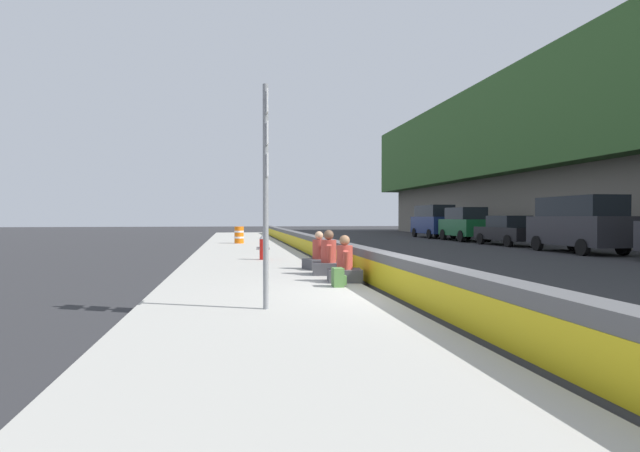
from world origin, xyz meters
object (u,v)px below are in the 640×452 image
object	(u,v)px
construction_barrel	(239,235)
parked_car_far	(433,221)
route_sign_post	(266,179)
fire_hydrant	(263,247)
parked_car_fourth	(508,230)
parked_car_midline	(465,224)
parked_car_third	(578,223)
backpack	(338,278)
seated_person_foreground	(345,267)
seated_person_rear	(319,257)
seated_person_middle	(329,261)

from	to	relation	value
construction_barrel	parked_car_far	distance (m)	17.46
route_sign_post	fire_hydrant	distance (m)	9.60
fire_hydrant	parked_car_fourth	size ratio (longest dim) A/B	0.19
parked_car_fourth	parked_car_midline	world-z (taller)	parked_car_midline
route_sign_post	parked_car_fourth	xyz separation A→B (m)	(18.28, -14.96, -1.37)
parked_car_third	parked_car_midline	size ratio (longest dim) A/B	1.06
route_sign_post	backpack	xyz separation A→B (m)	(2.33, -1.68, -1.90)
route_sign_post	seated_person_foreground	world-z (taller)	route_sign_post
seated_person_rear	construction_barrel	world-z (taller)	seated_person_rear
parked_car_midline	route_sign_post	bearing A→B (deg)	147.74
seated_person_foreground	parked_car_fourth	xyz separation A→B (m)	(15.17, -12.97, 0.39)
parked_car_fourth	parked_car_far	distance (m)	10.95
route_sign_post	backpack	bearing A→B (deg)	-35.75
route_sign_post	parked_car_fourth	world-z (taller)	route_sign_post
fire_hydrant	seated_person_rear	distance (m)	3.75
seated_person_foreground	parked_car_far	xyz separation A→B (m)	(26.10, -13.03, 0.88)
parked_car_third	seated_person_rear	bearing A→B (deg)	115.86
seated_person_middle	seated_person_rear	size ratio (longest dim) A/B	1.06
backpack	parked_car_fourth	bearing A→B (deg)	-39.79
fire_hydrant	seated_person_rear	size ratio (longest dim) A/B	0.82
construction_barrel	parked_car_fourth	size ratio (longest dim) A/B	0.21
seated_person_middle	route_sign_post	bearing A→B (deg)	157.52
fire_hydrant	parked_car_fourth	world-z (taller)	parked_car_fourth
seated_person_middle	parked_car_far	size ratio (longest dim) A/B	0.22
seated_person_foreground	construction_barrel	xyz separation A→B (m)	(17.54, 2.18, 0.15)
seated_person_middle	parked_car_third	distance (m)	15.07
fire_hydrant	parked_car_midline	world-z (taller)	parked_car_midline
seated_person_foreground	parked_car_midline	xyz separation A→B (m)	(20.70, -13.04, 0.71)
backpack	parked_car_far	xyz separation A→B (m)	(26.89, -13.34, 1.02)
backpack	parked_car_third	distance (m)	16.54
route_sign_post	seated_person_middle	xyz separation A→B (m)	(4.61, -1.91, -1.73)
parked_car_fourth	seated_person_foreground	bearing A→B (deg)	139.46
seated_person_middle	parked_car_fourth	size ratio (longest dim) A/B	0.25
backpack	seated_person_middle	bearing A→B (deg)	-5.72
seated_person_middle	construction_barrel	xyz separation A→B (m)	(16.05, 2.09, 0.12)
parked_car_third	parked_car_midline	bearing A→B (deg)	-0.84
parked_car_midline	parked_car_far	bearing A→B (deg)	0.15
parked_car_far	seated_person_middle	bearing A→B (deg)	151.95
parked_car_third	parked_car_far	bearing A→B (deg)	-0.52
parked_car_third	fire_hydrant	bearing A→B (deg)	101.07
seated_person_foreground	backpack	xyz separation A→B (m)	(-0.78, 0.31, -0.14)
backpack	parked_car_fourth	xyz separation A→B (m)	(15.95, -13.28, 0.53)
seated_person_foreground	parked_car_fourth	size ratio (longest dim) A/B	0.23
route_sign_post	seated_person_foreground	size ratio (longest dim) A/B	3.37
construction_barrel	seated_person_middle	bearing A→B (deg)	-172.57
seated_person_middle	construction_barrel	size ratio (longest dim) A/B	1.21
seated_person_rear	parked_car_third	xyz separation A→B (m)	(6.29, -12.98, 0.88)
backpack	parked_car_midline	xyz separation A→B (m)	(21.49, -13.35, 0.85)
seated_person_middle	backpack	bearing A→B (deg)	174.28
seated_person_foreground	construction_barrel	bearing A→B (deg)	7.07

